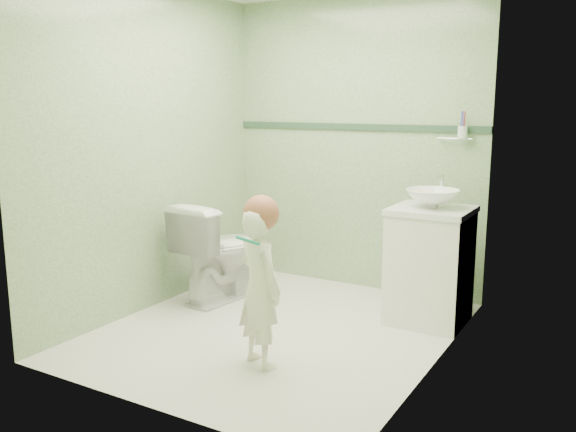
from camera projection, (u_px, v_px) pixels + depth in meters
The scene contains 12 objects.
ground at pixel (277, 330), 4.19m from camera, with size 2.50×2.50×0.00m, color white.
room_shell at pixel (276, 157), 3.96m from camera, with size 2.50×2.54×2.40m.
trim_stripe at pixel (354, 127), 4.99m from camera, with size 2.20×0.02×0.05m, color #2C4A35.
vanity at pixel (429, 267), 4.29m from camera, with size 0.52×0.50×0.80m, color white.
counter at pixel (432, 210), 4.22m from camera, with size 0.54×0.52×0.04m, color white.
basin at pixel (433, 198), 4.20m from camera, with size 0.37×0.37×0.13m, color white.
faucet at pixel (441, 184), 4.34m from camera, with size 0.03×0.13×0.18m.
cup_holder at pixel (462, 132), 4.50m from camera, with size 0.26×0.07×0.21m.
toilet at pixel (221, 251), 4.79m from camera, with size 0.44×0.77×0.79m, color white.
toddler at pixel (259, 288), 3.57m from camera, with size 0.35×0.23×0.96m, color white.
hair_cap at pixel (261, 213), 3.50m from camera, with size 0.21×0.21×0.21m, color #A25840.
teal_toothbrush at pixel (248, 239), 3.37m from camera, with size 0.11×0.14×0.08m.
Camera 1 is at (2.06, -3.39, 1.56)m, focal length 37.85 mm.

